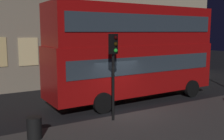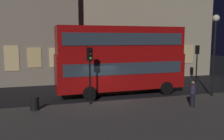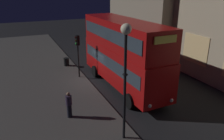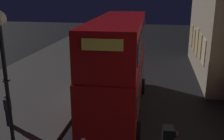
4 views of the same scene
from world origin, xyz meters
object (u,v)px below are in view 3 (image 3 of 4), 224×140
(litter_bin, at_px, (66,62))
(street_lamp, at_px, (125,59))
(pedestrian, at_px, (69,105))
(double_decker_bus, at_px, (123,50))
(traffic_light_near_kerb, at_px, (78,48))

(litter_bin, bearing_deg, street_lamp, 0.41)
(street_lamp, xyz_separation_m, pedestrian, (-3.17, -2.14, -3.55))
(pedestrian, bearing_deg, double_decker_bus, 126.97)
(litter_bin, bearing_deg, pedestrian, -11.98)
(litter_bin, bearing_deg, traffic_light_near_kerb, 5.27)
(pedestrian, relative_size, litter_bin, 2.09)
(double_decker_bus, height_order, litter_bin, double_decker_bus)
(traffic_light_near_kerb, relative_size, litter_bin, 4.68)
(double_decker_bus, distance_m, street_lamp, 7.17)
(double_decker_bus, xyz_separation_m, litter_bin, (-6.50, -3.15, -2.48))
(double_decker_bus, xyz_separation_m, street_lamp, (6.31, -3.06, 1.52))
(traffic_light_near_kerb, bearing_deg, double_decker_bus, 27.56)
(double_decker_bus, bearing_deg, street_lamp, -27.53)
(street_lamp, bearing_deg, double_decker_bus, 154.15)
(pedestrian, bearing_deg, street_lamp, 39.77)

